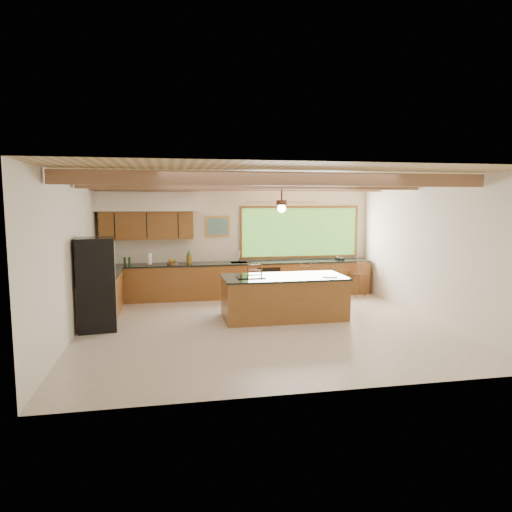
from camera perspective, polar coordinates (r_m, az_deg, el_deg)
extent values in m
plane|color=beige|center=(9.28, 0.85, -8.81)|extent=(7.20, 7.20, 0.00)
cube|color=beige|center=(12.18, -2.25, 2.11)|extent=(7.20, 0.04, 3.00)
cube|color=beige|center=(5.88, 7.33, -3.04)|extent=(7.20, 0.04, 3.00)
cube|color=beige|center=(8.99, -22.23, -0.08)|extent=(0.04, 6.50, 3.00)
cube|color=beige|center=(10.34, 20.80, 0.83)|extent=(0.04, 6.50, 3.00)
cube|color=tan|center=(8.95, 0.88, 10.02)|extent=(7.20, 6.50, 0.04)
cube|color=#8A6145|center=(7.39, 3.44, 9.60)|extent=(7.10, 0.15, 0.22)
cube|color=#8A6145|center=(9.43, 0.25, 9.01)|extent=(7.10, 0.15, 0.22)
cube|color=#8A6145|center=(11.20, -1.54, 8.66)|extent=(7.10, 0.15, 0.22)
cube|color=brown|center=(11.84, -13.46, 3.73)|extent=(2.30, 0.35, 0.70)
cube|color=white|center=(11.75, -13.56, 6.64)|extent=(2.60, 0.50, 0.48)
cylinder|color=#FFEABF|center=(11.81, -16.94, 5.42)|extent=(0.10, 0.10, 0.01)
cylinder|color=#FFEABF|center=(11.74, -10.10, 5.60)|extent=(0.10, 0.10, 0.01)
cube|color=#6EB841|center=(12.50, 5.50, 2.99)|extent=(3.20, 0.04, 1.30)
cube|color=#B78538|center=(12.05, -4.83, 3.71)|extent=(0.64, 0.03, 0.54)
cube|color=#407356|center=(12.03, -4.82, 3.71)|extent=(0.54, 0.01, 0.44)
cube|color=brown|center=(11.98, -1.98, -3.08)|extent=(7.00, 0.65, 0.88)
cube|color=black|center=(11.91, -1.99, -0.90)|extent=(7.04, 0.69, 0.04)
cube|color=brown|center=(10.41, -18.68, -4.96)|extent=(0.65, 2.35, 0.88)
cube|color=black|center=(10.33, -18.77, -2.46)|extent=(0.69, 2.39, 0.04)
cube|color=black|center=(11.79, 1.64, -3.34)|extent=(0.60, 0.02, 0.78)
cube|color=silver|center=(11.91, -1.99, -0.88)|extent=(0.50, 0.38, 0.03)
cylinder|color=silver|center=(12.08, -2.14, 0.03)|extent=(0.03, 0.03, 0.30)
cylinder|color=silver|center=(11.97, -2.07, 0.59)|extent=(0.03, 0.20, 0.03)
cylinder|color=white|center=(11.71, -13.19, -0.36)|extent=(0.12, 0.12, 0.31)
cylinder|color=#1D3D18|center=(11.85, -16.09, -0.62)|extent=(0.06, 0.06, 0.20)
cylinder|color=#1D3D18|center=(11.82, -15.56, -0.61)|extent=(0.06, 0.06, 0.20)
cube|color=black|center=(12.52, 10.43, -0.32)|extent=(0.23, 0.20, 0.09)
cube|color=brown|center=(9.87, 3.48, -5.26)|extent=(2.58, 1.20, 0.87)
cube|color=black|center=(9.79, 3.50, -2.65)|extent=(2.62, 1.24, 0.04)
cube|color=black|center=(9.63, -0.73, -2.62)|extent=(0.58, 0.46, 0.02)
cylinder|color=white|center=(9.83, 9.22, -2.52)|extent=(0.32, 0.32, 0.02)
cube|color=black|center=(9.39, -19.32, -3.34)|extent=(0.77, 0.76, 1.81)
cube|color=silver|center=(9.35, -17.18, -3.30)|extent=(0.03, 0.05, 1.67)
cube|color=brown|center=(10.72, -0.40, -2.89)|extent=(0.43, 0.43, 0.04)
cylinder|color=brown|center=(10.60, -1.11, -4.96)|extent=(0.04, 0.04, 0.67)
cylinder|color=brown|center=(10.66, 0.62, -4.90)|extent=(0.04, 0.04, 0.67)
cylinder|color=brown|center=(10.91, -1.40, -4.62)|extent=(0.04, 0.04, 0.67)
cylinder|color=brown|center=(10.97, 0.28, -4.56)|extent=(0.04, 0.04, 0.67)
cube|color=brown|center=(11.73, 6.09, -2.67)|extent=(0.38, 0.38, 0.04)
cylinder|color=brown|center=(11.62, 5.63, -4.23)|extent=(0.03, 0.03, 0.56)
cylinder|color=brown|center=(11.70, 6.89, -4.18)|extent=(0.03, 0.03, 0.56)
cylinder|color=brown|center=(11.87, 5.26, -3.99)|extent=(0.03, 0.03, 0.56)
cylinder|color=brown|center=(11.95, 6.50, -3.94)|extent=(0.03, 0.03, 0.56)
cube|color=brown|center=(12.37, 12.57, -2.13)|extent=(0.45, 0.45, 0.04)
cylinder|color=brown|center=(12.23, 12.18, -3.71)|extent=(0.03, 0.03, 0.59)
cylinder|color=brown|center=(12.35, 13.41, -3.65)|extent=(0.03, 0.03, 0.59)
cylinder|color=brown|center=(12.49, 11.67, -3.48)|extent=(0.03, 0.03, 0.59)
cylinder|color=brown|center=(12.60, 12.87, -3.42)|extent=(0.03, 0.03, 0.59)
cube|color=brown|center=(11.16, 8.66, -3.21)|extent=(0.38, 0.38, 0.04)
cylinder|color=brown|center=(11.05, 8.21, -4.86)|extent=(0.03, 0.03, 0.55)
cylinder|color=brown|center=(11.14, 9.52, -4.79)|extent=(0.03, 0.03, 0.55)
cylinder|color=brown|center=(11.29, 7.77, -4.59)|extent=(0.03, 0.03, 0.55)
cylinder|color=brown|center=(11.38, 9.05, -4.53)|extent=(0.03, 0.03, 0.55)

